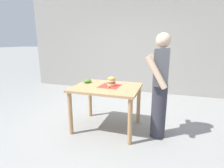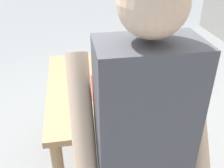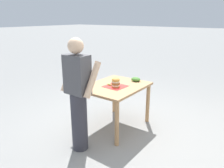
% 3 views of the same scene
% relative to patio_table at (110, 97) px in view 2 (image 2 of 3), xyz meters
% --- Properties ---
extents(ground_plane, '(80.00, 80.00, 0.00)m').
position_rel_patio_table_xyz_m(ground_plane, '(0.00, 0.00, -0.67)').
color(ground_plane, gray).
extents(patio_table, '(0.91, 1.15, 0.79)m').
position_rel_patio_table_xyz_m(patio_table, '(0.00, 0.00, 0.00)').
color(patio_table, tan).
rests_on(patio_table, ground).
extents(serving_paper, '(0.37, 0.37, 0.00)m').
position_rel_patio_table_xyz_m(serving_paper, '(-0.04, 0.05, 0.13)').
color(serving_paper, red).
rests_on(serving_paper, patio_table).
extents(sandwich, '(0.15, 0.15, 0.20)m').
position_rel_patio_table_xyz_m(sandwich, '(-0.06, 0.07, 0.21)').
color(sandwich, gold).
rests_on(sandwich, serving_paper).
extents(pickle_spear, '(0.08, 0.03, 0.02)m').
position_rel_patio_table_xyz_m(pickle_spear, '(0.08, 0.07, 0.14)').
color(pickle_spear, '#8EA83D').
rests_on(pickle_spear, serving_paper).
extents(side_salad, '(0.18, 0.14, 0.07)m').
position_rel_patio_table_xyz_m(side_salad, '(-0.16, -0.44, 0.16)').
color(side_salad, '#477F33').
rests_on(side_salad, patio_table).
extents(diner_across_table, '(0.55, 0.35, 1.69)m').
position_rel_patio_table_xyz_m(diner_across_table, '(0.01, 0.90, 0.22)').
color(diner_across_table, '#33333D').
rests_on(diner_across_table, ground).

